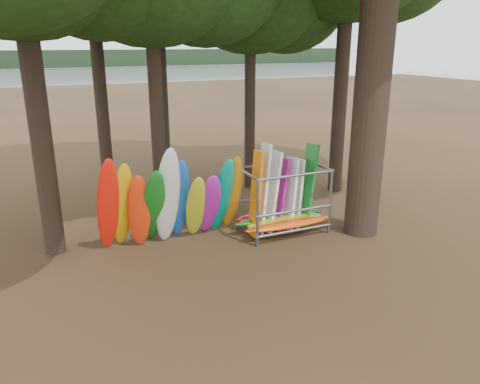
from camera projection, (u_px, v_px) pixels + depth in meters
name	position (u px, v px, depth m)	size (l,w,h in m)	color
ground	(247.00, 255.00, 13.41)	(120.00, 120.00, 0.00)	#47331E
lake	(68.00, 85.00, 65.61)	(160.00, 160.00, 0.00)	gray
far_shore	(49.00, 59.00, 108.50)	(160.00, 4.00, 4.00)	black
kayak_row	(173.00, 202.00, 13.75)	(4.55, 1.80, 3.23)	red
storage_rack	(283.00, 202.00, 14.81)	(3.22, 1.56, 2.89)	slate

